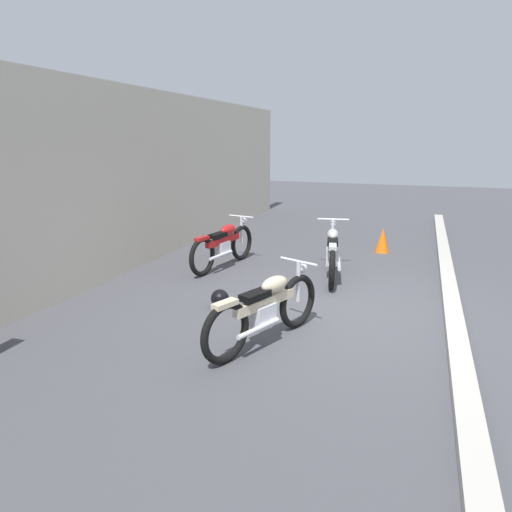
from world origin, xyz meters
The scene contains 8 objects.
ground_plane centered at (0.00, 0.00, 0.00)m, with size 40.00×40.00×0.00m, color #47474C.
building_wall centered at (0.00, 4.35, 1.70)m, with size 18.00×0.30×3.40m, color beige.
curb_strip centered at (0.00, -1.46, 0.06)m, with size 18.00×0.24×0.12m, color #B7B2A8.
helmet centered at (-0.55, 1.80, 0.14)m, with size 0.27×0.27×0.27m, color black.
traffic_cone centered at (3.80, -0.17, 0.28)m, with size 0.32×0.32×0.55m, color orange.
motorcycle_cream centered at (-1.47, 0.76, 0.45)m, with size 1.95×0.94×0.93m.
motorcycle_silver centered at (1.58, 0.53, 0.46)m, with size 2.13×0.70×0.96m.
motorcycle_red centered at (1.48, 2.64, 0.45)m, with size 2.06×0.64×0.93m.
Camera 1 is at (-6.31, -0.90, 2.44)m, focal length 31.55 mm.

